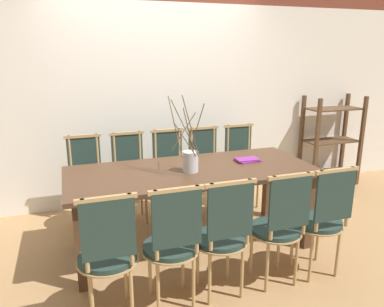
{
  "coord_description": "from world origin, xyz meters",
  "views": [
    {
      "loc": [
        -1.06,
        -3.1,
        1.83
      ],
      "look_at": [
        0.0,
        0.0,
        0.93
      ],
      "focal_mm": 35.0,
      "sensor_mm": 36.0,
      "label": 1
    }
  ],
  "objects_px": {
    "chair_far_center": "(171,170)",
    "book_stack": "(247,160)",
    "shelving_rack": "(331,141)",
    "chair_near_center": "(223,234)",
    "vase_centerpiece": "(190,160)",
    "dining_table": "(192,180)"
  },
  "relations": [
    {
      "from": "book_stack",
      "to": "shelving_rack",
      "type": "bearing_deg",
      "value": 28.83
    },
    {
      "from": "vase_centerpiece",
      "to": "shelving_rack",
      "type": "distance_m",
      "value": 2.7
    },
    {
      "from": "shelving_rack",
      "to": "vase_centerpiece",
      "type": "bearing_deg",
      "value": -155.26
    },
    {
      "from": "book_stack",
      "to": "chair_near_center",
      "type": "bearing_deg",
      "value": -126.08
    },
    {
      "from": "chair_far_center",
      "to": "book_stack",
      "type": "relative_size",
      "value": 3.91
    },
    {
      "from": "chair_far_center",
      "to": "shelving_rack",
      "type": "distance_m",
      "value": 2.4
    },
    {
      "from": "chair_far_center",
      "to": "shelving_rack",
      "type": "height_order",
      "value": "shelving_rack"
    },
    {
      "from": "chair_near_center",
      "to": "book_stack",
      "type": "relative_size",
      "value": 3.91
    },
    {
      "from": "dining_table",
      "to": "vase_centerpiece",
      "type": "relative_size",
      "value": 3.28
    },
    {
      "from": "dining_table",
      "to": "chair_near_center",
      "type": "xyz_separation_m",
      "value": [
        -0.03,
        -0.8,
        -0.15
      ]
    },
    {
      "from": "chair_near_center",
      "to": "book_stack",
      "type": "bearing_deg",
      "value": 53.92
    },
    {
      "from": "vase_centerpiece",
      "to": "book_stack",
      "type": "bearing_deg",
      "value": 11.84
    },
    {
      "from": "dining_table",
      "to": "vase_centerpiece",
      "type": "height_order",
      "value": "vase_centerpiece"
    },
    {
      "from": "dining_table",
      "to": "shelving_rack",
      "type": "distance_m",
      "value": 2.63
    },
    {
      "from": "chair_far_center",
      "to": "shelving_rack",
      "type": "relative_size",
      "value": 0.78
    },
    {
      "from": "chair_near_center",
      "to": "vase_centerpiece",
      "type": "distance_m",
      "value": 0.82
    },
    {
      "from": "dining_table",
      "to": "vase_centerpiece",
      "type": "xyz_separation_m",
      "value": [
        -0.04,
        -0.06,
        0.21
      ]
    },
    {
      "from": "dining_table",
      "to": "chair_far_center",
      "type": "xyz_separation_m",
      "value": [
        0.01,
        0.8,
        -0.15
      ]
    },
    {
      "from": "chair_far_center",
      "to": "vase_centerpiece",
      "type": "bearing_deg",
      "value": 86.55
    },
    {
      "from": "chair_near_center",
      "to": "shelving_rack",
      "type": "distance_m",
      "value": 3.06
    },
    {
      "from": "dining_table",
      "to": "shelving_rack",
      "type": "height_order",
      "value": "shelving_rack"
    },
    {
      "from": "chair_far_center",
      "to": "shelving_rack",
      "type": "xyz_separation_m",
      "value": [
        2.39,
        0.27,
        0.09
      ]
    }
  ]
}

